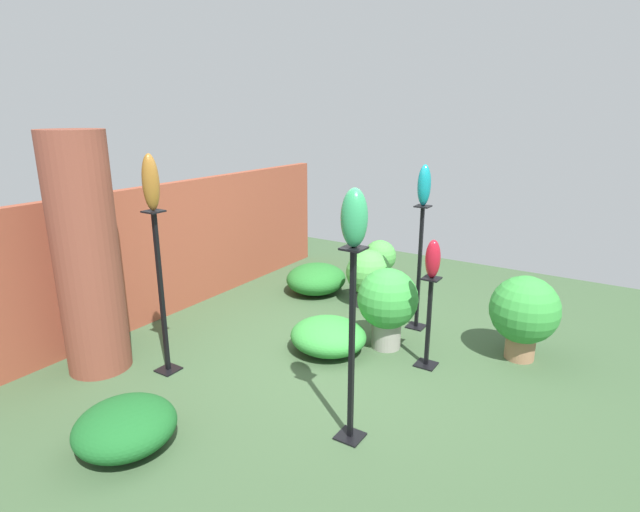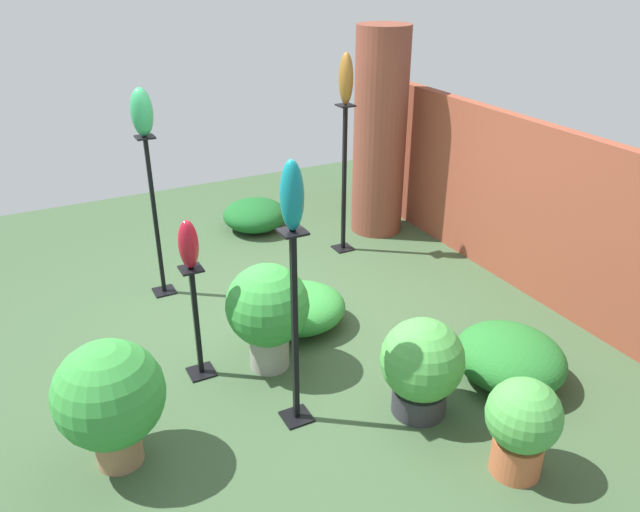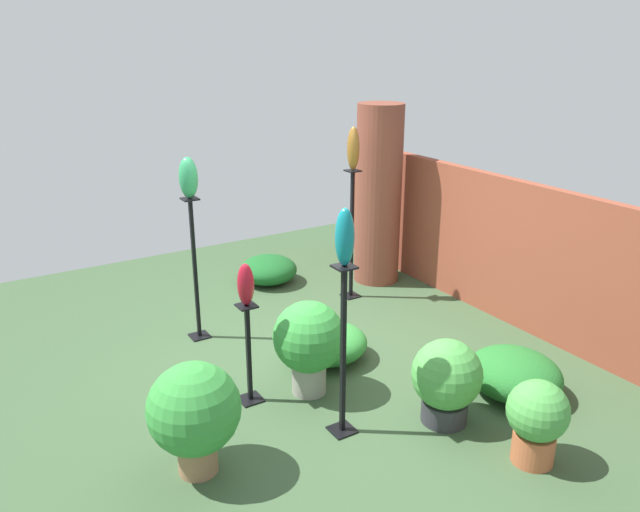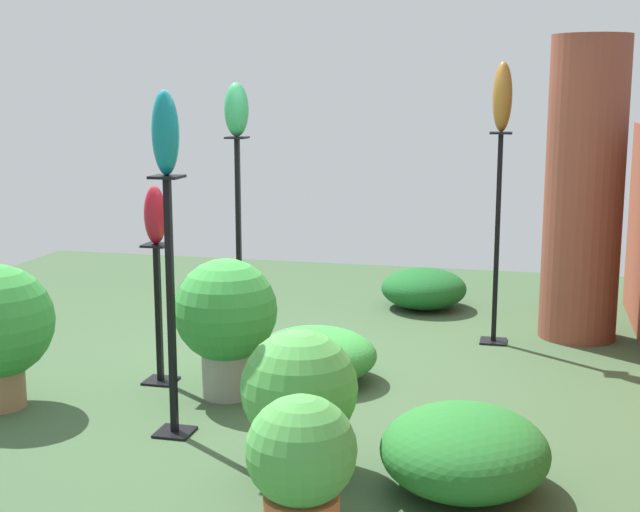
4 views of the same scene
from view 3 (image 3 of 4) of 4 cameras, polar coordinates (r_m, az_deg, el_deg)
The scene contains 18 objects.
ground_plane at distance 6.27m, azimuth -0.34°, elevation -9.81°, with size 8.00×8.00×0.00m, color #385133.
brick_wall_back at distance 7.36m, azimuth 15.69°, elevation 0.89°, with size 5.60×0.12×1.62m, color brown.
brick_pillar at distance 8.02m, azimuth 5.36°, elevation 5.57°, with size 0.59×0.59×2.30m, color brown.
pedestal_ruby at distance 5.53m, azimuth -6.52°, elevation -9.28°, with size 0.20×0.20×0.92m.
pedestal_teal at distance 4.98m, azimuth 2.12°, elevation -9.34°, with size 0.20×0.20×1.45m.
pedestal_jade at distance 6.63m, azimuth -11.33°, elevation -1.72°, with size 0.20×0.20×1.54m.
pedestal_bronze at distance 7.54m, azimuth 2.91°, elevation 1.50°, with size 0.20×0.20×1.59m.
art_vase_ruby at distance 5.24m, azimuth -6.81°, elevation -2.61°, with size 0.14×0.14×0.37m, color maroon.
art_vase_teal at distance 4.58m, azimuth 2.28°, elevation 1.73°, with size 0.15×0.15×0.45m, color #0F727A.
art_vase_jade at distance 6.33m, azimuth -11.94°, elevation 7.01°, with size 0.18×0.19×0.42m, color #2D9356.
art_vase_bronze at distance 7.28m, azimuth 3.06°, elevation 9.79°, with size 0.15×0.14×0.50m, color brown.
potted_plant_near_pillar at distance 4.72m, azimuth -11.43°, elevation -13.78°, with size 0.69×0.69×0.88m.
potted_plant_front_right at distance 5.58m, azimuth -1.04°, elevation -7.73°, with size 0.64×0.64×0.88m.
potted_plant_back_center at distance 5.34m, azimuth 11.49°, elevation -10.95°, with size 0.59×0.59×0.73m.
potted_plant_walkway_edge at distance 5.06m, azimuth 19.22°, elevation -13.81°, with size 0.46×0.46×0.68m.
foliage_bed_east at distance 8.19m, azimuth -4.75°, elevation -1.24°, with size 0.76×0.75×0.35m, color #195923.
foliage_bed_west at distance 5.96m, azimuth 17.34°, elevation -10.24°, with size 0.86×0.81×0.40m, color #236B28.
foliage_bed_center at distance 6.27m, azimuth 0.68°, elevation -7.97°, with size 0.76×0.81×0.35m, color #338C38.
Camera 3 is at (4.67, -2.84, 3.07)m, focal length 35.00 mm.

